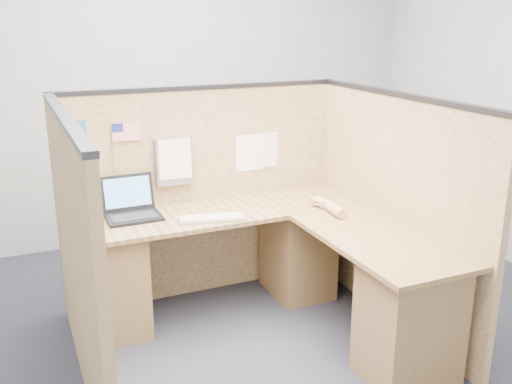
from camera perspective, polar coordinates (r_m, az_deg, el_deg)
name	(u,v)px	position (r m, az deg, el deg)	size (l,w,h in m)	color
floor	(261,355)	(3.61, 0.48, -16.01)	(5.00, 5.00, 0.00)	black
wall_back	(157,86)	(5.20, -9.89, 10.44)	(5.00, 5.00, 0.00)	#959899
cubicle_partitions	(234,215)	(3.63, -2.26, -2.34)	(2.06, 1.83, 1.53)	brown
l_desk	(269,273)	(3.71, 1.28, -8.09)	(1.95, 1.75, 0.73)	brown
laptop	(131,206)	(3.80, -12.38, -1.43)	(0.35, 0.33, 0.25)	black
keyboard	(212,218)	(3.65, -4.44, -2.64)	(0.43, 0.23, 0.03)	gray
mouse	(318,203)	(3.94, 6.23, -1.10)	(0.10, 0.06, 0.04)	silver
hand_forearm	(329,206)	(3.84, 7.31, -1.42)	(0.10, 0.36, 0.08)	tan
blue_poster	(73,140)	(3.82, -17.85, 4.96)	(0.18, 0.00, 0.24)	#21549A
american_flag	(123,134)	(3.85, -13.14, 5.71)	(0.19, 0.01, 0.32)	olive
file_holder	(174,161)	(3.95, -8.18, 3.09)	(0.26, 0.05, 0.33)	slate
paper_left	(250,153)	(4.16, -0.65, 3.94)	(0.21, 0.00, 0.27)	white
paper_right	(269,150)	(4.22, 1.29, 4.23)	(0.20, 0.00, 0.25)	white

